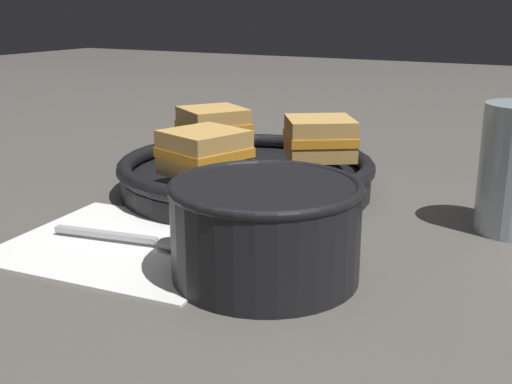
# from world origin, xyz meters

# --- Properties ---
(ground_plane) EXTENTS (4.00, 4.00, 0.00)m
(ground_plane) POSITION_xyz_m (0.00, 0.00, 0.00)
(ground_plane) COLOR #56514C
(napkin) EXTENTS (0.23, 0.20, 0.00)m
(napkin) POSITION_xyz_m (-0.07, -0.04, 0.00)
(napkin) COLOR white
(napkin) RESTS_ON ground_plane
(soup_bowl) EXTENTS (0.15, 0.15, 0.08)m
(soup_bowl) POSITION_xyz_m (0.08, -0.04, 0.05)
(soup_bowl) COLOR black
(soup_bowl) RESTS_ON ground_plane
(spoon) EXTENTS (0.16, 0.04, 0.01)m
(spoon) POSITION_xyz_m (-0.04, -0.03, 0.01)
(spoon) COLOR #B7B7BC
(spoon) RESTS_ON napkin
(skillet) EXTENTS (0.30, 0.30, 0.04)m
(skillet) POSITION_xyz_m (-0.06, 0.16, 0.02)
(skillet) COLOR black
(skillet) RESTS_ON ground_plane
(sandwich_near_left) EXTENTS (0.10, 0.10, 0.05)m
(sandwich_near_left) POSITION_xyz_m (0.02, 0.21, 0.07)
(sandwich_near_left) COLOR tan
(sandwich_near_left) RESTS_ON skillet
(sandwich_near_right) EXTENTS (0.10, 0.10, 0.05)m
(sandwich_near_right) POSITION_xyz_m (-0.13, 0.21, 0.07)
(sandwich_near_right) COLOR tan
(sandwich_near_right) RESTS_ON skillet
(sandwich_far_left) EXTENTS (0.09, 0.10, 0.05)m
(sandwich_far_left) POSITION_xyz_m (-0.06, 0.08, 0.07)
(sandwich_far_left) COLOR tan
(sandwich_far_left) RESTS_ON skillet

